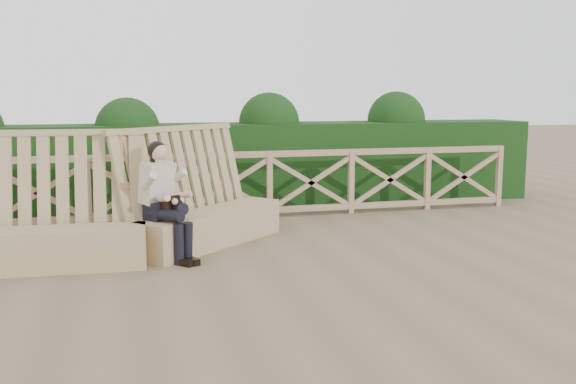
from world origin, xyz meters
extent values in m
plane|color=brown|center=(0.00, 0.00, 0.00)|extent=(60.00, 60.00, 0.00)
cube|color=#9E855A|center=(-2.60, 1.03, 0.24)|extent=(2.43, 0.64, 0.49)
cube|color=#9E855A|center=(-2.58, 1.30, 0.82)|extent=(2.43, 0.59, 1.60)
cube|color=#9E855A|center=(-0.50, 1.76, 0.24)|extent=(2.13, 1.97, 0.49)
cube|color=#9E855A|center=(-0.68, 1.96, 0.82)|extent=(2.10, 1.93, 1.60)
cube|color=black|center=(-1.20, 1.28, 0.60)|extent=(0.45, 0.43, 0.22)
cube|color=#C2B3A0|center=(-1.23, 1.32, 0.94)|extent=(0.49, 0.47, 0.53)
sphere|color=tan|center=(-1.20, 1.28, 1.32)|extent=(0.30, 0.30, 0.21)
sphere|color=black|center=(-1.22, 1.30, 1.34)|extent=(0.32, 0.32, 0.23)
cylinder|color=black|center=(-1.14, 1.05, 0.58)|extent=(0.40, 0.46, 0.15)
cylinder|color=black|center=(-1.03, 1.16, 0.65)|extent=(0.40, 0.46, 0.17)
cylinder|color=black|center=(-1.02, 0.87, 0.24)|extent=(0.17, 0.17, 0.49)
cylinder|color=black|center=(-0.91, 0.92, 0.24)|extent=(0.17, 0.17, 0.49)
cube|color=black|center=(-0.96, 0.80, 0.04)|extent=(0.22, 0.25, 0.08)
cube|color=black|center=(-0.87, 0.84, 0.04)|extent=(0.22, 0.25, 0.08)
cube|color=black|center=(-1.07, 1.14, 0.70)|extent=(0.29, 0.27, 0.17)
cube|color=black|center=(-0.99, 1.00, 0.76)|extent=(0.11, 0.11, 0.12)
cube|color=#8B6D51|center=(0.00, 3.50, 1.05)|extent=(10.10, 0.07, 0.10)
cube|color=#8B6D51|center=(0.00, 3.50, 0.12)|extent=(10.10, 0.07, 0.10)
cube|color=black|center=(0.00, 4.70, 0.75)|extent=(12.00, 1.20, 1.50)
camera|label=1|loc=(-1.69, -6.68, 2.02)|focal=40.00mm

